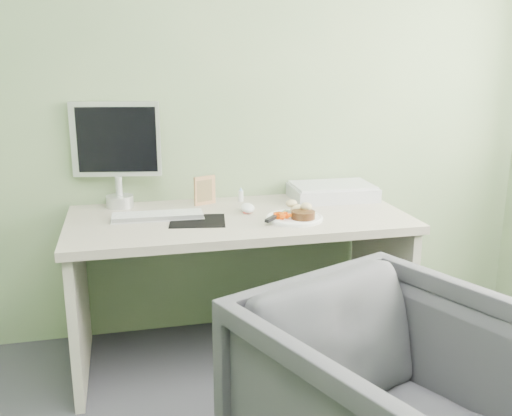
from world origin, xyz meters
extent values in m
plane|color=gray|center=(0.00, 2.00, 1.35)|extent=(3.50, 0.00, 3.50)
cube|color=#A69A8B|center=(0.00, 1.62, 0.71)|extent=(1.60, 0.75, 0.04)
cube|color=#B2AB98|center=(-0.76, 1.62, 0.34)|extent=(0.04, 0.70, 0.69)
cube|color=#B2AB98|center=(0.76, 1.62, 0.34)|extent=(0.04, 0.70, 0.69)
cylinder|color=white|center=(0.24, 1.49, 0.74)|extent=(0.26, 0.26, 0.01)
cylinder|color=black|center=(0.27, 1.45, 0.76)|extent=(0.13, 0.13, 0.04)
ellipsoid|color=tan|center=(0.26, 1.54, 0.77)|extent=(0.14, 0.12, 0.06)
cube|color=#FF5405|center=(0.18, 1.46, 0.76)|extent=(0.07, 0.06, 0.04)
cube|color=silver|center=(0.19, 1.53, 0.75)|extent=(0.10, 0.11, 0.01)
cube|color=black|center=(0.11, 1.44, 0.76)|extent=(0.07, 0.08, 0.02)
cube|color=black|center=(-0.20, 1.57, 0.73)|extent=(0.28, 0.26, 0.00)
cube|color=white|center=(-0.38, 1.65, 0.75)|extent=(0.42, 0.14, 0.02)
ellipsoid|color=white|center=(0.05, 1.67, 0.75)|extent=(0.08, 0.13, 0.04)
cube|color=#A9794F|center=(-0.13, 1.87, 0.80)|extent=(0.12, 0.06, 0.15)
cylinder|color=white|center=(0.07, 1.89, 0.76)|extent=(0.03, 0.03, 0.06)
cone|color=#99CDF6|center=(0.07, 1.89, 0.80)|extent=(0.02, 0.02, 0.02)
cube|color=#B0B3B7|center=(0.55, 1.84, 0.76)|extent=(0.44, 0.30, 0.07)
cylinder|color=silver|center=(-0.55, 1.92, 0.76)|extent=(0.14, 0.14, 0.06)
cylinder|color=silver|center=(-0.55, 1.92, 0.84)|extent=(0.03, 0.03, 0.10)
cube|color=silver|center=(-0.55, 1.94, 1.07)|extent=(0.44, 0.11, 0.37)
cube|color=black|center=(-0.55, 1.92, 1.07)|extent=(0.38, 0.07, 0.32)
imported|color=#343439|center=(0.25, 0.50, 0.37)|extent=(1.05, 1.06, 0.74)
camera|label=1|loc=(-0.52, -0.95, 1.46)|focal=40.00mm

